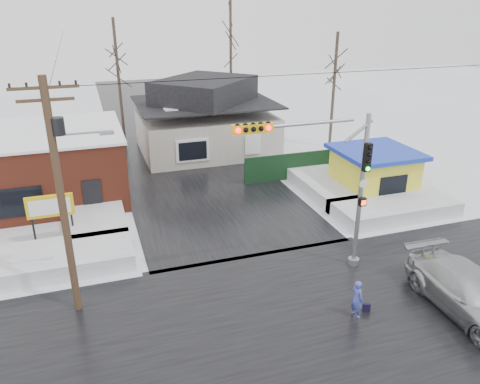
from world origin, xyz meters
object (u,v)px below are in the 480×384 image
object	(u,v)px
traffic_signal	(330,175)
car	(469,293)
utility_pole	(62,187)
marquee_sign	(50,208)
kiosk	(374,172)
pedestrian	(357,299)

from	to	relation	value
traffic_signal	car	world-z (taller)	traffic_signal
utility_pole	car	bearing A→B (deg)	-19.23
marquee_sign	utility_pole	bearing A→B (deg)	-79.87
kiosk	pedestrian	xyz separation A→B (m)	(-7.44, -10.36, -0.69)
traffic_signal	pedestrian	xyz separation A→B (m)	(-0.37, -3.33, -3.76)
marquee_sign	kiosk	distance (m)	18.51
utility_pole	traffic_signal	bearing A→B (deg)	-2.95
pedestrian	car	distance (m)	4.36
kiosk	car	bearing A→B (deg)	-105.70
marquee_sign	car	xyz separation A→B (m)	(15.28, -10.95, -1.08)
pedestrian	car	world-z (taller)	car
traffic_signal	marquee_sign	world-z (taller)	traffic_signal
kiosk	car	world-z (taller)	kiosk
traffic_signal	utility_pole	size ratio (longest dim) A/B	0.78
utility_pole	kiosk	world-z (taller)	utility_pole
utility_pole	marquee_sign	xyz separation A→B (m)	(-1.07, 5.99, -3.19)
utility_pole	pedestrian	distance (m)	11.56
car	traffic_signal	bearing A→B (deg)	132.66
traffic_signal	pedestrian	size ratio (longest dim) A/B	4.51
utility_pole	car	size ratio (longest dim) A/B	1.55
marquee_sign	kiosk	size ratio (longest dim) A/B	0.55
traffic_signal	utility_pole	bearing A→B (deg)	177.05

